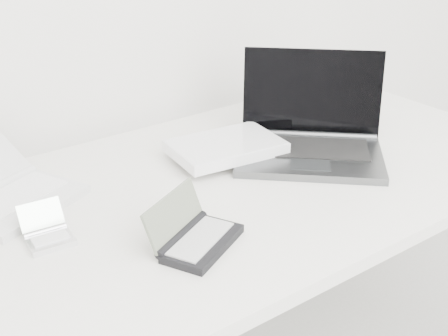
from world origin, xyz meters
TOP-DOWN VIEW (x-y plane):
  - desk at (0.00, 1.55)m, footprint 1.60×0.80m
  - laptop_large at (0.20, 1.59)m, footprint 0.53×0.44m
  - netbook_open_white at (-0.43, 1.76)m, footprint 0.35×0.37m
  - pda_silver at (-0.42, 1.55)m, footprint 0.09×0.11m
  - palmtop_charcoal at (-0.20, 1.37)m, footprint 0.21×0.19m

SIDE VIEW (x-z plane):
  - desk at x=0.00m, z-range 0.32..1.05m
  - pda_silver at x=-0.42m, z-range 0.71..0.78m
  - palmtop_charcoal at x=-0.20m, z-range 0.70..0.80m
  - netbook_open_white at x=-0.43m, z-range 0.70..0.81m
  - laptop_large at x=0.20m, z-range 0.65..0.89m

